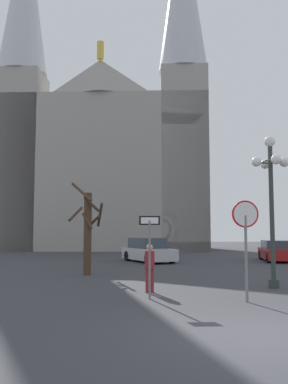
{
  "coord_description": "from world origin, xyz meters",
  "views": [
    {
      "loc": [
        -3.13,
        -7.97,
        2.04
      ],
      "look_at": [
        -1.19,
        17.65,
        4.38
      ],
      "focal_mm": 38.53,
      "sensor_mm": 36.0,
      "label": 1
    }
  ],
  "objects_px": {
    "stop_sign": "(246,230)",
    "parked_car_near_silver": "(148,251)",
    "cathedral": "(104,142)",
    "bare_tree": "(88,229)",
    "one_way_arrow_sign": "(150,246)",
    "parked_car_far_red": "(278,251)",
    "pedestrian_walking": "(150,263)",
    "street_lamp": "(271,187)"
  },
  "relations": [
    {
      "from": "parked_car_far_red",
      "to": "pedestrian_walking",
      "type": "xyz_separation_m",
      "value": [
        -9.48,
        -12.66,
        0.3
      ]
    },
    {
      "from": "one_way_arrow_sign",
      "to": "parked_car_near_silver",
      "type": "bearing_deg",
      "value": 85.23
    },
    {
      "from": "stop_sign",
      "to": "parked_car_far_red",
      "type": "relative_size",
      "value": 0.63
    },
    {
      "from": "one_way_arrow_sign",
      "to": "parked_car_far_red",
      "type": "xyz_separation_m",
      "value": [
        9.59,
        13.89,
        -0.91
      ]
    },
    {
      "from": "cathedral",
      "to": "one_way_arrow_sign",
      "type": "relative_size",
      "value": 14.78
    },
    {
      "from": "one_way_arrow_sign",
      "to": "parked_car_near_silver",
      "type": "height_order",
      "value": "one_way_arrow_sign"
    },
    {
      "from": "stop_sign",
      "to": "street_lamp",
      "type": "relative_size",
      "value": 0.53
    },
    {
      "from": "parked_car_far_red",
      "to": "stop_sign",
      "type": "bearing_deg",
      "value": -115.23
    },
    {
      "from": "stop_sign",
      "to": "street_lamp",
      "type": "height_order",
      "value": "street_lamp"
    },
    {
      "from": "street_lamp",
      "to": "pedestrian_walking",
      "type": "bearing_deg",
      "value": -171.07
    },
    {
      "from": "cathedral",
      "to": "parked_car_near_silver",
      "type": "xyz_separation_m",
      "value": [
        3.21,
        -16.13,
        -10.45
      ]
    },
    {
      "from": "street_lamp",
      "to": "parked_car_near_silver",
      "type": "distance_m",
      "value": 12.72
    },
    {
      "from": "stop_sign",
      "to": "pedestrian_walking",
      "type": "xyz_separation_m",
      "value": [
        -2.58,
        1.98,
        -1.08
      ]
    },
    {
      "from": "bare_tree",
      "to": "pedestrian_walking",
      "type": "relative_size",
      "value": 2.67
    },
    {
      "from": "stop_sign",
      "to": "pedestrian_walking",
      "type": "relative_size",
      "value": 1.84
    },
    {
      "from": "bare_tree",
      "to": "parked_car_far_red",
      "type": "distance_m",
      "value": 13.97
    },
    {
      "from": "parked_car_near_silver",
      "to": "parked_car_far_red",
      "type": "distance_m",
      "value": 8.43
    },
    {
      "from": "one_way_arrow_sign",
      "to": "pedestrian_walking",
      "type": "bearing_deg",
      "value": 84.74
    },
    {
      "from": "cathedral",
      "to": "street_lamp",
      "type": "distance_m",
      "value": 29.81
    },
    {
      "from": "parked_car_far_red",
      "to": "bare_tree",
      "type": "bearing_deg",
      "value": -148.3
    },
    {
      "from": "stop_sign",
      "to": "one_way_arrow_sign",
      "type": "xyz_separation_m",
      "value": [
        -2.69,
        0.74,
        -0.47
      ]
    },
    {
      "from": "stop_sign",
      "to": "parked_car_near_silver",
      "type": "relative_size",
      "value": 0.62
    },
    {
      "from": "cathedral",
      "to": "pedestrian_walking",
      "type": "bearing_deg",
      "value": -85.69
    },
    {
      "from": "cathedral",
      "to": "parked_car_near_silver",
      "type": "bearing_deg",
      "value": -78.75
    },
    {
      "from": "parked_car_near_silver",
      "to": "pedestrian_walking",
      "type": "bearing_deg",
      "value": -94.72
    },
    {
      "from": "bare_tree",
      "to": "pedestrian_walking",
      "type": "bearing_deg",
      "value": -66.33
    },
    {
      "from": "stop_sign",
      "to": "cathedral",
      "type": "bearing_deg",
      "value": 98.78
    },
    {
      "from": "cathedral",
      "to": "one_way_arrow_sign",
      "type": "distance_m",
      "value": 31.56
    },
    {
      "from": "cathedral",
      "to": "stop_sign",
      "type": "bearing_deg",
      "value": -81.22
    },
    {
      "from": "stop_sign",
      "to": "parked_car_near_silver",
      "type": "bearing_deg",
      "value": 96.01
    },
    {
      "from": "stop_sign",
      "to": "parked_car_near_silver",
      "type": "height_order",
      "value": "stop_sign"
    },
    {
      "from": "one_way_arrow_sign",
      "to": "street_lamp",
      "type": "relative_size",
      "value": 0.45
    },
    {
      "from": "bare_tree",
      "to": "stop_sign",
      "type": "bearing_deg",
      "value": -56.09
    },
    {
      "from": "parked_car_far_red",
      "to": "pedestrian_walking",
      "type": "bearing_deg",
      "value": -126.82
    },
    {
      "from": "stop_sign",
      "to": "bare_tree",
      "type": "xyz_separation_m",
      "value": [
        -4.93,
        7.33,
        0.03
      ]
    },
    {
      "from": "parked_car_near_silver",
      "to": "parked_car_far_red",
      "type": "height_order",
      "value": "parked_car_near_silver"
    },
    {
      "from": "pedestrian_walking",
      "to": "parked_car_far_red",
      "type": "bearing_deg",
      "value": 53.18
    },
    {
      "from": "cathedral",
      "to": "pedestrian_walking",
      "type": "xyz_separation_m",
      "value": [
        2.17,
        -28.76,
        -10.22
      ]
    },
    {
      "from": "bare_tree",
      "to": "one_way_arrow_sign",
      "type": "bearing_deg",
      "value": -71.27
    },
    {
      "from": "one_way_arrow_sign",
      "to": "parked_car_near_silver",
      "type": "xyz_separation_m",
      "value": [
        1.16,
        13.85,
        -0.85
      ]
    },
    {
      "from": "one_way_arrow_sign",
      "to": "street_lamp",
      "type": "height_order",
      "value": "street_lamp"
    },
    {
      "from": "one_way_arrow_sign",
      "to": "street_lamp",
      "type": "distance_m",
      "value": 5.32
    }
  ]
}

